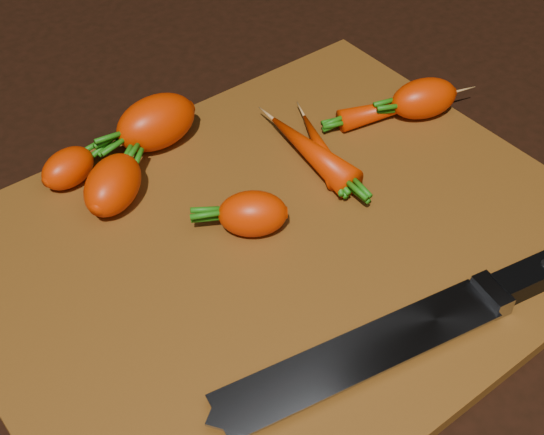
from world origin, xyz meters
TOP-DOWN VIEW (x-y plane):
  - ground at (0.00, 0.00)m, footprint 2.00×2.00m
  - cutting_board at (0.00, 0.00)m, footprint 0.50×0.40m
  - carrot_0 at (-0.08, 0.12)m, footprint 0.08×0.07m
  - carrot_1 at (-0.01, 0.02)m, footprint 0.07×0.06m
  - carrot_2 at (-0.01, 0.17)m, footprint 0.08×0.05m
  - carrot_3 at (-0.10, 0.17)m, footprint 0.06×0.04m
  - carrot_4 at (0.22, 0.05)m, footprint 0.08×0.06m
  - carrot_5 at (0.10, 0.06)m, footprint 0.06×0.10m
  - carrot_6 at (0.20, 0.06)m, footprint 0.13×0.06m
  - carrot_7 at (0.08, 0.06)m, footprint 0.03×0.11m
  - knife at (-0.01, -0.13)m, footprint 0.36×0.10m

SIDE VIEW (x-z plane):
  - ground at x=0.00m, z-range -0.01..0.00m
  - cutting_board at x=0.00m, z-range 0.00..0.01m
  - knife at x=-0.01m, z-range 0.01..0.03m
  - carrot_5 at x=0.10m, z-range 0.01..0.03m
  - carrot_6 at x=0.20m, z-range 0.01..0.03m
  - carrot_7 at x=0.08m, z-range 0.01..0.04m
  - carrot_3 at x=-0.10m, z-range 0.01..0.05m
  - carrot_1 at x=-0.01m, z-range 0.01..0.05m
  - carrot_4 at x=0.22m, z-range 0.01..0.05m
  - carrot_0 at x=-0.08m, z-range 0.01..0.06m
  - carrot_2 at x=-0.01m, z-range 0.01..0.06m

